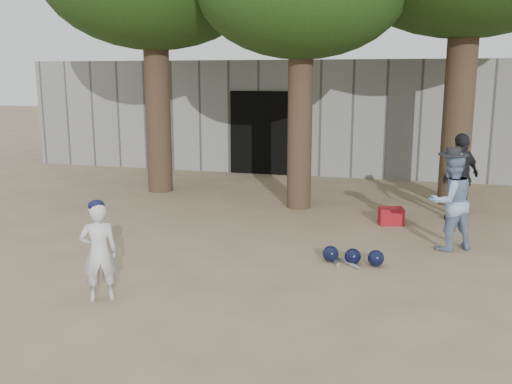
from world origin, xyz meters
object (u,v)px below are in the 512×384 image
(spectator_dark, at_px, (461,177))
(red_bag, at_px, (391,216))
(spectator_blue, at_px, (450,202))
(boy_player, at_px, (99,252))

(spectator_dark, xyz_separation_m, red_bag, (-1.17, -0.64, -0.65))
(spectator_blue, distance_m, spectator_dark, 1.94)
(spectator_dark, height_order, red_bag, spectator_dark)
(boy_player, relative_size, spectator_dark, 0.74)
(red_bag, bearing_deg, spectator_dark, 28.74)
(spectator_dark, distance_m, red_bag, 1.49)
(boy_player, distance_m, spectator_blue, 5.18)
(boy_player, xyz_separation_m, spectator_dark, (4.33, 5.14, 0.21))
(spectator_blue, relative_size, spectator_dark, 0.93)
(boy_player, xyz_separation_m, red_bag, (3.15, 4.50, -0.44))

